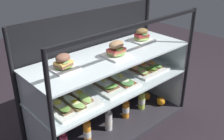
# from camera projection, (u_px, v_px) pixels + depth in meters

# --- Properties ---
(ground_plane) EXTENTS (6.00, 6.00, 0.02)m
(ground_plane) POSITION_uv_depth(u_px,v_px,m) (112.00, 129.00, 2.27)
(ground_plane) COLOR black
(ground_plane) RESTS_ON ground
(case_base_deck) EXTENTS (1.37, 0.51, 0.04)m
(case_base_deck) POSITION_uv_depth(u_px,v_px,m) (112.00, 126.00, 2.26)
(case_base_deck) COLOR #302D34
(case_base_deck) RESTS_ON ground
(case_frame) EXTENTS (1.37, 0.51, 0.97)m
(case_frame) POSITION_uv_depth(u_px,v_px,m) (98.00, 66.00, 2.15)
(case_frame) COLOR black
(case_frame) RESTS_ON ground
(riser_lower_tier) EXTENTS (1.31, 0.46, 0.37)m
(riser_lower_tier) POSITION_uv_depth(u_px,v_px,m) (112.00, 106.00, 2.17)
(riser_lower_tier) COLOR silver
(riser_lower_tier) RESTS_ON case_base_deck
(shelf_lower_glass) EXTENTS (1.33, 0.47, 0.01)m
(shelf_lower_glass) POSITION_uv_depth(u_px,v_px,m) (112.00, 85.00, 2.09)
(shelf_lower_glass) COLOR silver
(shelf_lower_glass) RESTS_ON riser_lower_tier
(riser_upper_tier) EXTENTS (1.31, 0.46, 0.24)m
(riser_upper_tier) POSITION_uv_depth(u_px,v_px,m) (112.00, 71.00, 2.03)
(riser_upper_tier) COLOR silver
(riser_upper_tier) RESTS_ON shelf_lower_glass
(shelf_upper_glass) EXTENTS (1.33, 0.47, 0.01)m
(shelf_upper_glass) POSITION_uv_depth(u_px,v_px,m) (112.00, 55.00, 1.98)
(shelf_upper_glass) COLOR silver
(shelf_upper_glass) RESTS_ON riser_upper_tier
(plated_roll_sandwich_far_right) EXTENTS (0.17, 0.17, 0.11)m
(plated_roll_sandwich_far_right) POSITION_uv_depth(u_px,v_px,m) (63.00, 63.00, 1.73)
(plated_roll_sandwich_far_right) COLOR white
(plated_roll_sandwich_far_right) RESTS_ON shelf_upper_glass
(plated_roll_sandwich_mid_right) EXTENTS (0.18, 0.18, 0.12)m
(plated_roll_sandwich_mid_right) POSITION_uv_depth(u_px,v_px,m) (116.00, 50.00, 1.92)
(plated_roll_sandwich_mid_right) COLOR white
(plated_roll_sandwich_mid_right) RESTS_ON shelf_upper_glass
(plated_roll_sandwich_near_left_corner) EXTENTS (0.18, 0.18, 0.11)m
(plated_roll_sandwich_near_left_corner) POSITION_uv_depth(u_px,v_px,m) (142.00, 36.00, 2.24)
(plated_roll_sandwich_near_left_corner) COLOR white
(plated_roll_sandwich_near_left_corner) RESTS_ON shelf_upper_glass
(open_sandwich_tray_right_of_center) EXTENTS (0.34, 0.36, 0.06)m
(open_sandwich_tray_right_of_center) POSITION_uv_depth(u_px,v_px,m) (70.00, 101.00, 1.83)
(open_sandwich_tray_right_of_center) COLOR white
(open_sandwich_tray_right_of_center) RESTS_ON shelf_lower_glass
(open_sandwich_tray_mid_right) EXTENTS (0.34, 0.36, 0.07)m
(open_sandwich_tray_mid_right) POSITION_uv_depth(u_px,v_px,m) (113.00, 82.00, 2.08)
(open_sandwich_tray_mid_right) COLOR white
(open_sandwich_tray_mid_right) RESTS_ON shelf_lower_glass
(open_sandwich_tray_left_of_center) EXTENTS (0.34, 0.36, 0.06)m
(open_sandwich_tray_left_of_center) POSITION_uv_depth(u_px,v_px,m) (144.00, 67.00, 2.34)
(open_sandwich_tray_left_of_center) COLOR white
(open_sandwich_tray_left_of_center) RESTS_ON shelf_lower_glass
(juice_bottle_front_second) EXTENTS (0.06, 0.06, 0.23)m
(juice_bottle_front_second) POSITION_uv_depth(u_px,v_px,m) (87.00, 131.00, 2.02)
(juice_bottle_front_second) COLOR orange
(juice_bottle_front_second) RESTS_ON case_base_deck
(juice_bottle_tucked_behind) EXTENTS (0.06, 0.06, 0.23)m
(juice_bottle_tucked_behind) POSITION_uv_depth(u_px,v_px,m) (109.00, 120.00, 2.15)
(juice_bottle_tucked_behind) COLOR white
(juice_bottle_tucked_behind) RESTS_ON case_base_deck
(juice_bottle_back_right) EXTENTS (0.06, 0.06, 0.20)m
(juice_bottle_back_right) POSITION_uv_depth(u_px,v_px,m) (126.00, 109.00, 2.31)
(juice_bottle_back_right) COLOR orange
(juice_bottle_back_right) RESTS_ON case_base_deck
(juice_bottle_front_middle) EXTENTS (0.06, 0.06, 0.22)m
(juice_bottle_front_middle) POSITION_uv_depth(u_px,v_px,m) (142.00, 100.00, 2.43)
(juice_bottle_front_middle) COLOR #BFD94A
(juice_bottle_front_middle) RESTS_ON case_base_deck
(orange_fruit_beside_bottles) EXTENTS (0.08, 0.08, 0.08)m
(orange_fruit_beside_bottles) POSITION_uv_depth(u_px,v_px,m) (147.00, 96.00, 2.58)
(orange_fruit_beside_bottles) COLOR orange
(orange_fruit_beside_bottles) RESTS_ON case_base_deck
(orange_fruit_near_left_post) EXTENTS (0.08, 0.08, 0.08)m
(orange_fruit_near_left_post) POSITION_uv_depth(u_px,v_px,m) (161.00, 101.00, 2.50)
(orange_fruit_near_left_post) COLOR orange
(orange_fruit_near_left_post) RESTS_ON case_base_deck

